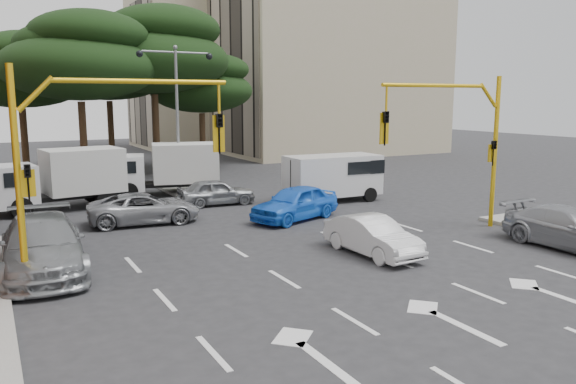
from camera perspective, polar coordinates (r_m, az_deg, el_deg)
name	(u,v)px	position (r m, az deg, el deg)	size (l,w,h in m)	color
ground	(342,269)	(17.32, 5.49, -7.82)	(120.00, 120.00, 0.00)	#28282B
median_strip	(180,191)	(31.51, -10.93, 0.08)	(1.40, 6.00, 0.15)	gray
apartment_beige_near	(330,53)	(54.40, 4.29, 13.92)	(20.20, 12.15, 18.70)	tan
apartment_beige_far	(214,68)	(61.90, -7.53, 12.40)	(16.20, 12.15, 16.70)	tan
pine_left_near	(80,56)	(36.12, -20.41, 12.84)	(9.15, 9.15, 10.23)	#382616
pine_center	(154,50)	(39.16, -13.44, 13.88)	(9.98, 9.98, 11.16)	#382616
pine_left_far	(20,70)	(39.75, -25.56, 11.15)	(8.32, 8.32, 9.30)	#382616
pine_right	(202,83)	(42.17, -8.71, 10.86)	(7.49, 7.49, 8.37)	#382616
pine_back	(109,64)	(43.52, -17.77, 12.31)	(9.15, 9.15, 10.23)	#382616
signal_mast_right	(463,132)	(22.49, 17.36, 5.87)	(5.79, 0.37, 6.00)	gold
signal_mast_left	(90,146)	(15.92, -19.47, 4.42)	(5.79, 0.37, 6.00)	gold
street_lamp_center	(177,93)	(31.10, -11.25, 9.85)	(4.16, 0.36, 7.77)	slate
car_white_hatch	(372,236)	(18.86, 8.56, -4.44)	(1.34, 3.85, 1.27)	silver
car_blue_compact	(295,203)	(23.94, 0.72, -1.10)	(1.74, 4.32, 1.47)	blue
car_silver_wagon	(42,245)	(18.29, -23.68, -4.98)	(2.31, 5.69, 1.65)	gray
car_silver_cross_a	(144,208)	(24.04, -14.38, -1.61)	(2.11, 4.57, 1.27)	#96989E
car_silver_cross_b	(216,192)	(27.54, -7.30, 0.02)	(1.51, 3.75, 1.28)	gray
car_silver_parked	(572,229)	(21.69, 26.90, -3.35)	(1.98, 4.86, 1.41)	#96989D
van_white	(333,178)	(28.34, 4.56, 1.45)	(2.15, 4.74, 2.37)	silver
box_truck_a	(61,180)	(28.09, -22.08, 1.16)	(2.40, 5.71, 2.81)	silver
box_truck_b	(166,170)	(30.60, -12.29, 2.23)	(2.36, 5.62, 2.77)	silver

